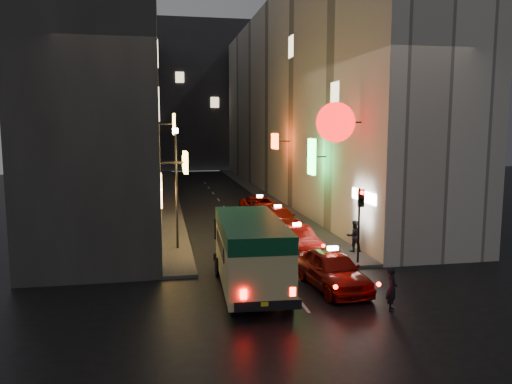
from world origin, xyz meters
TOP-DOWN VIEW (x-y plane):
  - ground at (0.00, 0.00)m, footprint 120.00×120.00m
  - building_left at (-8.00, 33.99)m, footprint 7.54×52.00m
  - building_right at (8.00, 33.99)m, footprint 8.34×52.00m
  - building_far at (0.00, 66.00)m, footprint 30.00×10.00m
  - sidewalk_left at (-4.25, 34.00)m, footprint 1.50×52.00m
  - sidewalk_right at (4.25, 34.00)m, footprint 1.50×52.00m
  - minibus at (-1.59, 5.94)m, footprint 2.65×6.75m
  - taxi_near at (1.69, 5.64)m, footprint 2.84×5.87m
  - taxi_second at (1.87, 11.65)m, footprint 2.58×5.14m
  - taxi_third at (2.20, 17.32)m, footprint 2.72×5.39m
  - taxi_far at (2.00, 22.12)m, footprint 2.16×5.16m
  - pedestrian_crossing at (2.92, 2.92)m, footprint 0.58×0.69m
  - pedestrian_sidewalk at (4.57, 10.55)m, footprint 0.69×0.44m
  - traffic_light at (4.00, 8.47)m, footprint 0.26×0.43m
  - lamp_post at (-4.20, 13.00)m, footprint 0.28×0.28m

SIDE VIEW (x-z plane):
  - ground at x=0.00m, z-range 0.00..0.00m
  - sidewalk_left at x=-4.25m, z-range 0.00..0.15m
  - sidewalk_right at x=4.25m, z-range 0.00..0.15m
  - taxi_second at x=1.87m, z-range -0.08..1.66m
  - taxi_far at x=2.00m, z-range -0.08..1.72m
  - taxi_third at x=2.20m, z-range -0.08..1.73m
  - pedestrian_crossing at x=2.92m, z-range 0.00..1.78m
  - taxi_near at x=1.69m, z-range -0.08..1.89m
  - pedestrian_sidewalk at x=4.57m, z-range 0.15..1.96m
  - minibus at x=-1.59m, z-range 0.38..3.24m
  - traffic_light at x=4.00m, z-range 0.94..4.44m
  - lamp_post at x=-4.20m, z-range 0.61..6.84m
  - building_left at x=-8.00m, z-range 0.00..18.00m
  - building_right at x=8.00m, z-range 0.00..18.00m
  - building_far at x=0.00m, z-range 0.00..22.00m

